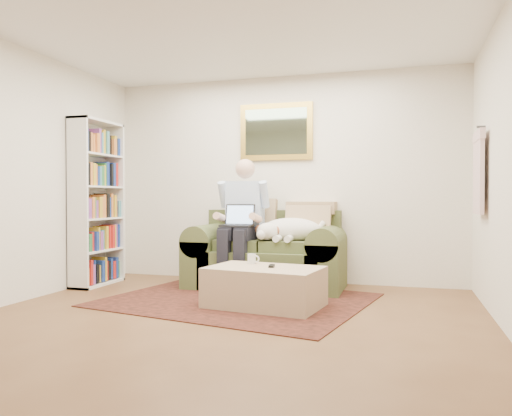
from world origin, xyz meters
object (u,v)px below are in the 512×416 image
at_px(seated_man, 240,223).
at_px(laptop, 238,220).
at_px(sleeping_dog, 292,230).
at_px(coffee_mug, 252,259).
at_px(ottoman, 265,287).
at_px(bookshelf, 97,203).
at_px(sofa, 266,261).

relative_size(seated_man, laptop, 4.33).
distance_m(sleeping_dog, coffee_mug, 0.84).
height_order(laptop, ottoman, laptop).
bearing_deg(ottoman, bookshelf, 164.17).
xyz_separation_m(sofa, coffee_mug, (0.08, -0.86, 0.13)).
relative_size(sofa, coffee_mug, 18.15).
xyz_separation_m(sofa, sleeping_dog, (0.33, -0.09, 0.38)).
distance_m(laptop, ottoman, 1.16).
distance_m(ottoman, coffee_mug, 0.37).
height_order(ottoman, coffee_mug, coffee_mug).
height_order(seated_man, sleeping_dog, seated_man).
relative_size(seated_man, coffee_mug, 15.27).
height_order(seated_man, laptop, seated_man).
distance_m(seated_man, ottoman, 1.19).
height_order(sofa, laptop, laptop).
distance_m(seated_man, laptop, 0.08).
height_order(laptop, sleeping_dog, laptop).
relative_size(coffee_mug, bookshelf, 0.05).
relative_size(ottoman, bookshelf, 0.53).
bearing_deg(sleeping_dog, seated_man, -172.87).
distance_m(seated_man, coffee_mug, 0.84).
bearing_deg(sleeping_dog, laptop, -166.36).
bearing_deg(laptop, coffee_mug, -60.53).
bearing_deg(seated_man, bookshelf, -172.19).
relative_size(laptop, ottoman, 0.33).
xyz_separation_m(sofa, laptop, (-0.27, -0.24, 0.49)).
xyz_separation_m(seated_man, bookshelf, (-1.76, -0.24, 0.24)).
bearing_deg(sofa, coffee_mug, -84.84).
height_order(sofa, sleeping_dog, sofa).
relative_size(seated_man, sleeping_dog, 2.04).
bearing_deg(ottoman, laptop, 123.33).
bearing_deg(sofa, ottoman, -75.73).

